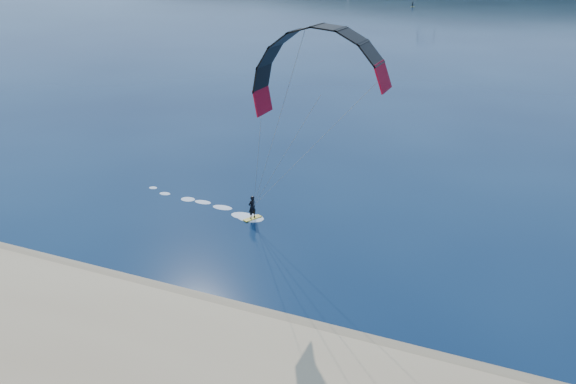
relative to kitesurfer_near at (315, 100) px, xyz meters
The scene contains 3 objects.
ground 15.88m from the kitesurfer_near, 106.29° to the right, with size 1800.00×1800.00×0.00m, color #071736.
wet_sand 12.81m from the kitesurfer_near, 115.13° to the right, with size 220.00×2.50×0.10m.
kitesurfer_near is the anchor object (origin of this frame).
Camera 1 is at (13.93, -16.54, 17.06)m, focal length 34.78 mm.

